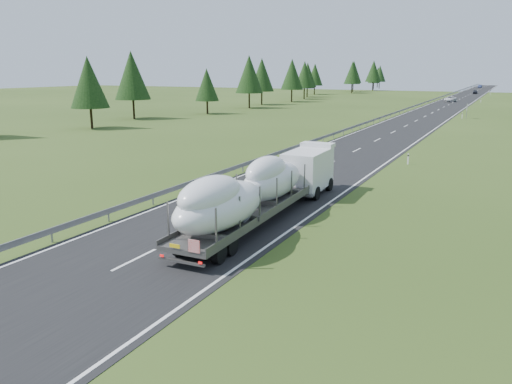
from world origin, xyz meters
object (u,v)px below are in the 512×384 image
at_px(boat_truck, 260,187).
at_px(distant_car_blue, 480,86).
at_px(highway_sign, 467,108).
at_px(distant_car_dark, 475,92).
at_px(distant_van, 450,99).

height_order(boat_truck, distant_car_blue, boat_truck).
xyz_separation_m(highway_sign, distant_car_dark, (-5.87, 103.20, -1.13)).
relative_size(highway_sign, distant_van, 0.49).
distance_m(distant_van, distant_car_dark, 53.35).
relative_size(distant_van, distant_car_dark, 1.33).
relative_size(highway_sign, distant_car_dark, 0.65).
height_order(distant_car_dark, distant_car_blue, distant_car_blue).
distance_m(boat_truck, distant_car_dark, 175.28).
bearing_deg(distant_van, highway_sign, -75.86).
distance_m(highway_sign, distant_car_dark, 103.37).
height_order(highway_sign, distant_car_dark, highway_sign).
relative_size(boat_truck, distant_car_dark, 4.50).
xyz_separation_m(distant_van, distant_car_blue, (-0.26, 120.55, 0.03)).
bearing_deg(distant_car_dark, distant_van, -95.93).
bearing_deg(highway_sign, distant_car_dark, 93.25).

